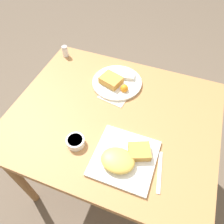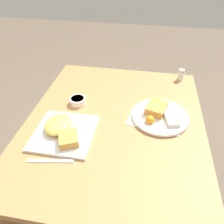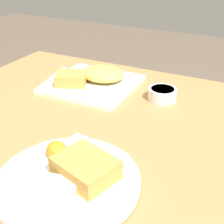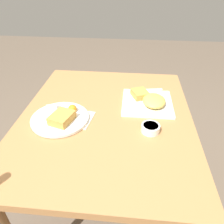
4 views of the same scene
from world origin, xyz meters
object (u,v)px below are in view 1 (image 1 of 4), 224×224
at_px(plate_square_near, 124,158).
at_px(butter_knife, 159,172).
at_px(salt_shaker, 65,52).
at_px(plate_oval_far, 117,82).
at_px(sauce_ramekin, 75,141).

height_order(plate_square_near, butter_knife, plate_square_near).
distance_m(plate_square_near, salt_shaker, 0.82).
xyz_separation_m(plate_square_near, butter_knife, (0.16, 0.00, -0.02)).
distance_m(plate_oval_far, butter_knife, 0.56).
bearing_deg(sauce_ramekin, salt_shaker, 122.06).
xyz_separation_m(salt_shaker, butter_knife, (0.75, -0.56, -0.03)).
bearing_deg(salt_shaker, butter_knife, -36.90).
bearing_deg(plate_square_near, salt_shaker, 136.17).
height_order(plate_oval_far, butter_knife, plate_oval_far).
distance_m(sauce_ramekin, salt_shaker, 0.67).
xyz_separation_m(plate_oval_far, butter_knife, (0.35, -0.44, -0.02)).
height_order(plate_oval_far, salt_shaker, salt_shaker).
height_order(plate_square_near, salt_shaker, salt_shaker).
distance_m(plate_oval_far, salt_shaker, 0.42).
xyz_separation_m(plate_square_near, plate_oval_far, (-0.19, 0.44, -0.00)).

